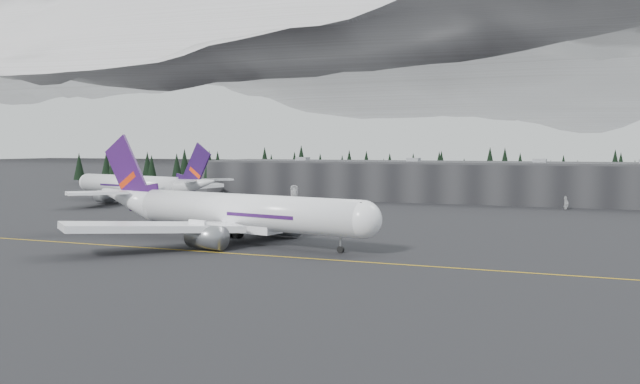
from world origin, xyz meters
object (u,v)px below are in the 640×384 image
at_px(gse_vehicle_a, 294,199).
at_px(terminal, 443,181).
at_px(jet_main, 223,211).
at_px(jet_parked, 142,186).
at_px(gse_vehicle_b, 566,207).

bearing_deg(gse_vehicle_a, terminal, 10.32).
distance_m(jet_main, jet_parked, 97.68).
bearing_deg(jet_main, jet_parked, 147.24).
height_order(terminal, gse_vehicle_b, terminal).
xyz_separation_m(jet_main, jet_parked, (-69.12, 69.01, -0.41)).
bearing_deg(gse_vehicle_b, gse_vehicle_a, -96.45).
relative_size(terminal, jet_parked, 2.57).
xyz_separation_m(terminal, jet_main, (-15.78, -114.20, -0.64)).
bearing_deg(jet_main, gse_vehicle_b, 71.68).
distance_m(jet_parked, gse_vehicle_b, 126.64).
distance_m(terminal, jet_main, 115.29).
height_order(jet_parked, gse_vehicle_b, jet_parked).
distance_m(gse_vehicle_a, gse_vehicle_b, 82.42).
bearing_deg(gse_vehicle_a, jet_main, -90.33).
height_order(terminal, jet_main, jet_main).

